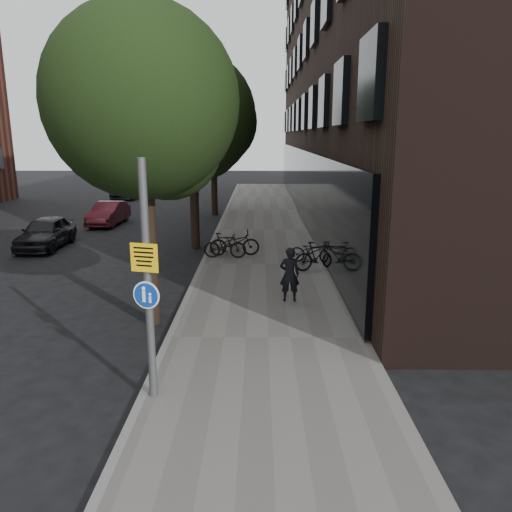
{
  "coord_description": "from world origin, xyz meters",
  "views": [
    {
      "loc": [
        0.05,
        -7.17,
        4.55
      ],
      "look_at": [
        -0.03,
        3.38,
        2.0
      ],
      "focal_mm": 35.0,
      "sensor_mm": 36.0,
      "label": 1
    }
  ],
  "objects_px": {
    "signpost": "(148,282)",
    "pedestrian": "(290,274)",
    "parked_car_near": "(46,232)",
    "parked_bike_facade_near": "(312,251)"
  },
  "relations": [
    {
      "from": "signpost",
      "to": "pedestrian",
      "type": "relative_size",
      "value": 2.72
    },
    {
      "from": "parked_car_near",
      "to": "parked_bike_facade_near",
      "type": "bearing_deg",
      "value": -16.39
    },
    {
      "from": "signpost",
      "to": "parked_car_near",
      "type": "relative_size",
      "value": 1.08
    },
    {
      "from": "pedestrian",
      "to": "parked_bike_facade_near",
      "type": "height_order",
      "value": "pedestrian"
    },
    {
      "from": "signpost",
      "to": "parked_car_near",
      "type": "distance_m",
      "value": 14.25
    },
    {
      "from": "pedestrian",
      "to": "parked_bike_facade_near",
      "type": "distance_m",
      "value": 4.36
    },
    {
      "from": "signpost",
      "to": "parked_car_near",
      "type": "xyz_separation_m",
      "value": [
        -7.01,
        12.31,
        -1.54
      ]
    },
    {
      "from": "parked_bike_facade_near",
      "to": "parked_car_near",
      "type": "xyz_separation_m",
      "value": [
        -10.73,
        2.92,
        0.1
      ]
    },
    {
      "from": "signpost",
      "to": "parked_car_near",
      "type": "bearing_deg",
      "value": 133.73
    },
    {
      "from": "parked_bike_facade_near",
      "to": "parked_car_near",
      "type": "distance_m",
      "value": 11.12
    }
  ]
}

